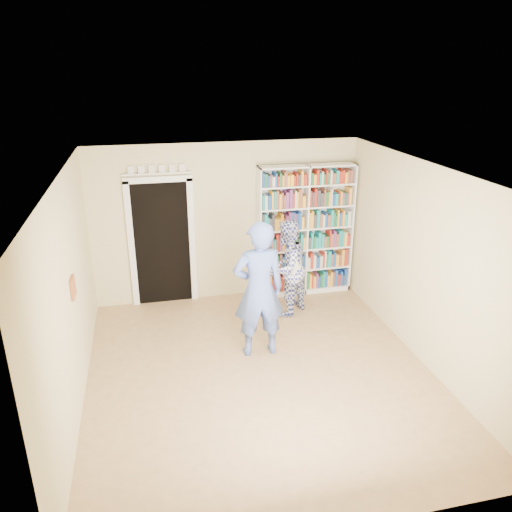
{
  "coord_description": "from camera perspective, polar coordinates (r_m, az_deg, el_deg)",
  "views": [
    {
      "loc": [
        -1.31,
        -5.5,
        3.87
      ],
      "look_at": [
        0.15,
        0.9,
        1.33
      ],
      "focal_mm": 35.0,
      "sensor_mm": 36.0,
      "label": 1
    }
  ],
  "objects": [
    {
      "name": "floor",
      "position": [
        6.85,
        0.49,
        -13.24
      ],
      "size": [
        5.0,
        5.0,
        0.0
      ],
      "primitive_type": "plane",
      "color": "#9C734B",
      "rests_on": "ground"
    },
    {
      "name": "ceiling",
      "position": [
        5.77,
        0.57,
        9.47
      ],
      "size": [
        5.0,
        5.0,
        0.0
      ],
      "primitive_type": "plane",
      "rotation": [
        3.14,
        0.0,
        0.0
      ],
      "color": "white",
      "rests_on": "wall_back"
    },
    {
      "name": "wall_back",
      "position": [
        8.49,
        -3.37,
        3.85
      ],
      "size": [
        4.5,
        0.0,
        4.5
      ],
      "primitive_type": "plane",
      "rotation": [
        1.57,
        0.0,
        0.0
      ],
      "color": "beige",
      "rests_on": "floor"
    },
    {
      "name": "wall_left",
      "position": [
        6.12,
        -20.51,
        -4.59
      ],
      "size": [
        0.0,
        5.0,
        5.0
      ],
      "primitive_type": "plane",
      "rotation": [
        1.57,
        0.0,
        1.57
      ],
      "color": "beige",
      "rests_on": "floor"
    },
    {
      "name": "wall_right",
      "position": [
        7.02,
        18.71,
        -1.06
      ],
      "size": [
        0.0,
        5.0,
        5.0
      ],
      "primitive_type": "plane",
      "rotation": [
        1.57,
        0.0,
        -1.57
      ],
      "color": "beige",
      "rests_on": "floor"
    },
    {
      "name": "bookshelf",
      "position": [
        8.71,
        5.63,
        2.96
      ],
      "size": [
        1.67,
        0.31,
        2.3
      ],
      "rotation": [
        0.0,
        0.0,
        0.34
      ],
      "color": "white",
      "rests_on": "floor"
    },
    {
      "name": "doorway",
      "position": [
        8.42,
        -10.73,
        2.15
      ],
      "size": [
        1.1,
        0.08,
        2.43
      ],
      "color": "black",
      "rests_on": "floor"
    },
    {
      "name": "wall_art",
      "position": [
        6.28,
        -20.18,
        -3.39
      ],
      "size": [
        0.03,
        0.25,
        0.25
      ],
      "primitive_type": "cube",
      "color": "brown",
      "rests_on": "wall_left"
    },
    {
      "name": "man_blue",
      "position": [
        6.82,
        0.32,
        -3.9
      ],
      "size": [
        0.72,
        0.48,
        1.96
      ],
      "primitive_type": "imported",
      "rotation": [
        0.0,
        0.0,
        3.15
      ],
      "color": "#556EBD",
      "rests_on": "floor"
    },
    {
      "name": "man_plaid",
      "position": [
        8.02,
        3.5,
        -1.37
      ],
      "size": [
        0.98,
        0.96,
        1.6
      ],
      "primitive_type": "imported",
      "rotation": [
        0.0,
        0.0,
        3.81
      ],
      "color": "navy",
      "rests_on": "floor"
    },
    {
      "name": "paper_sheet",
      "position": [
        7.82,
        4.62,
        -1.07
      ],
      "size": [
        0.17,
        0.1,
        0.27
      ],
      "primitive_type": "cube",
      "rotation": [
        0.0,
        0.0,
        0.48
      ],
      "color": "white",
      "rests_on": "man_plaid"
    }
  ]
}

